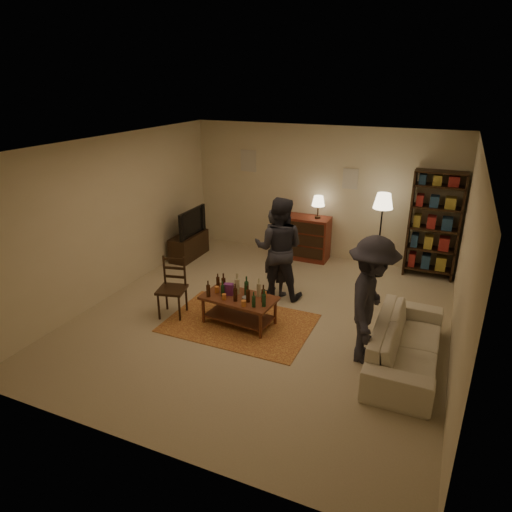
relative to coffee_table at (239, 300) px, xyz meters
The scene contains 13 objects.
floor 0.58m from the coffee_table, 49.09° to the left, with size 6.00×6.00×0.00m, color #C6B793.
room_shell 3.60m from the coffee_table, 96.56° to the left, with size 6.00×6.00×6.00m.
rug 0.40m from the coffee_table, 60.16° to the right, with size 2.20×1.50×0.01m, color maroon.
coffee_table is the anchor object (origin of this frame).
dining_chair 1.11m from the coffee_table, behind, with size 0.50×0.50×0.97m.
tv_stand 3.03m from the coffee_table, 135.84° to the left, with size 0.40×1.00×1.06m.
dresser 3.03m from the coffee_table, 88.52° to the left, with size 1.00×0.50×1.36m.
bookshelf 4.04m from the coffee_table, 50.86° to the left, with size 0.90×0.34×2.02m.
floor_lamp 3.32m from the coffee_table, 59.57° to the left, with size 0.36×0.36×1.60m.
sofa 2.47m from the coffee_table, ahead, with size 2.08×0.81×0.61m, color beige.
person_left 1.29m from the coffee_table, 83.83° to the left, with size 0.57×0.37×1.56m, color #292B32.
person_right 1.25m from the coffee_table, 79.78° to the left, with size 0.86×0.67×1.76m, color #25262D.
person_by_sofa 2.03m from the coffee_table, ahead, with size 1.12×0.65×1.74m, color #292931.
Camera 1 is at (2.44, -5.89, 3.56)m, focal length 32.00 mm.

